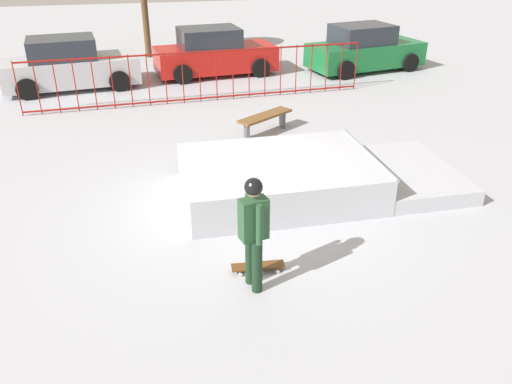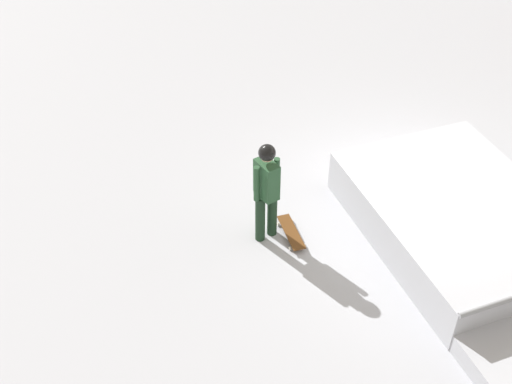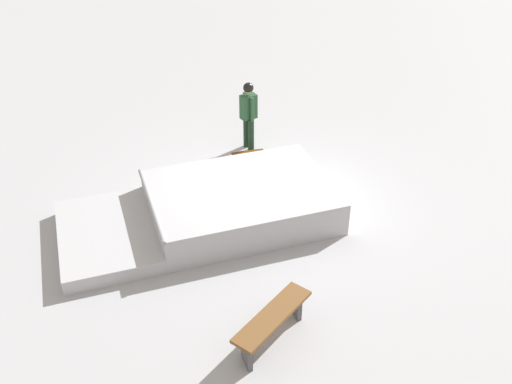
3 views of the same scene
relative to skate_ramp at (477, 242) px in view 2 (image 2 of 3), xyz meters
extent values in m
plane|color=#A8AAB2|center=(-1.21, -0.38, -0.32)|extent=(60.00, 60.00, 0.00)
cube|color=#B0B3BB|center=(-0.48, 0.00, 0.03)|extent=(3.61, 2.61, 0.70)
cylinder|color=black|center=(-1.57, -2.61, 0.09)|extent=(0.15, 0.15, 0.82)
cylinder|color=black|center=(-1.52, -2.82, 0.09)|extent=(0.15, 0.15, 0.82)
cube|color=#264C2D|center=(-1.54, -2.72, 0.80)|extent=(0.42, 0.30, 0.60)
cylinder|color=#264C2D|center=(-1.58, -2.55, 0.80)|extent=(0.09, 0.09, 0.60)
cylinder|color=#264C2D|center=(-1.50, -2.89, 0.80)|extent=(0.09, 0.09, 0.60)
sphere|color=tan|center=(-1.54, -2.72, 1.25)|extent=(0.22, 0.22, 0.22)
sphere|color=black|center=(-1.54, -2.72, 1.28)|extent=(0.25, 0.25, 0.25)
cube|color=#593314|center=(-1.40, -2.35, -0.23)|extent=(0.81, 0.26, 0.02)
cylinder|color=silver|center=(-1.11, -2.26, -0.29)|extent=(0.06, 0.03, 0.06)
cylinder|color=silver|center=(-1.13, -2.49, -0.29)|extent=(0.06, 0.03, 0.06)
cylinder|color=silver|center=(-1.67, -2.22, -0.29)|extent=(0.06, 0.03, 0.06)
cylinder|color=silver|center=(-1.69, -2.45, -0.29)|extent=(0.06, 0.03, 0.06)
camera|label=1|loc=(-2.79, -8.57, 4.29)|focal=36.12mm
camera|label=2|loc=(5.40, -5.56, 6.88)|focal=47.02mm
camera|label=3|loc=(2.34, 9.27, 6.58)|focal=40.37mm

